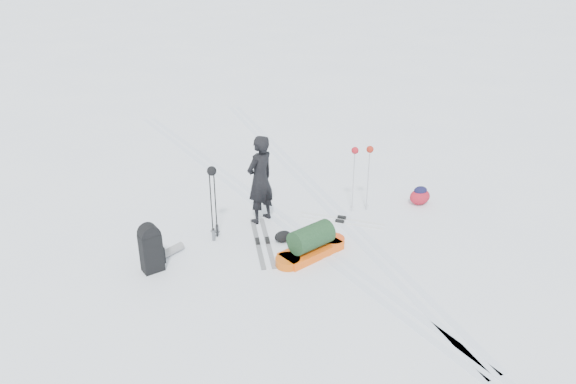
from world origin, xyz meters
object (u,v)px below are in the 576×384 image
object	(u,v)px
expedition_rucksack	(153,248)
ski_poles_black	(212,180)
pulk_sled	(311,244)
skier	(260,179)

from	to	relation	value
expedition_rucksack	ski_poles_black	distance (m)	1.73
pulk_sled	ski_poles_black	bearing A→B (deg)	119.16
skier	expedition_rucksack	distance (m)	2.69
skier	pulk_sled	size ratio (longest dim) A/B	1.13
pulk_sled	expedition_rucksack	size ratio (longest dim) A/B	1.79
pulk_sled	ski_poles_black	size ratio (longest dim) A/B	1.10
pulk_sled	ski_poles_black	distance (m)	2.28
skier	expedition_rucksack	world-z (taller)	skier
ski_poles_black	skier	bearing A→B (deg)	1.19
pulk_sled	expedition_rucksack	bearing A→B (deg)	149.11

